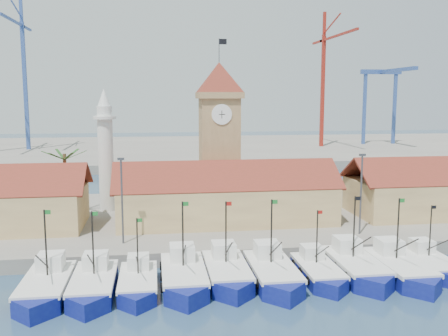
{
  "coord_description": "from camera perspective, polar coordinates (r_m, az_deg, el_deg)",
  "views": [
    {
      "loc": [
        -8.62,
        -39.58,
        16.66
      ],
      "look_at": [
        -0.48,
        18.0,
        8.39
      ],
      "focal_mm": 40.0,
      "sensor_mm": 36.0,
      "label": 1
    }
  ],
  "objects": [
    {
      "name": "crane_blue_near",
      "position": [
        150.98,
        -21.98,
        10.77
      ],
      "size": [
        1.0,
        30.13,
        42.22
      ],
      "color": "#32529B",
      "rests_on": "terminal"
    },
    {
      "name": "boat_4",
      "position": [
        46.1,
        0.39,
        -12.03
      ],
      "size": [
        3.72,
        10.2,
        7.72
      ],
      "color": "navy",
      "rests_on": "ground"
    },
    {
      "name": "terminal",
      "position": [
        150.64,
        -4.72,
        2.1
      ],
      "size": [
        240.0,
        80.0,
        2.0
      ],
      "primitive_type": "cube",
      "color": "gray",
      "rests_on": "ground"
    },
    {
      "name": "gantry",
      "position": [
        162.42,
        17.96,
        8.9
      ],
      "size": [
        13.0,
        22.0,
        23.2
      ],
      "color": "#32529B",
      "rests_on": "terminal"
    },
    {
      "name": "quay",
      "position": [
        66.1,
        -0.31,
        -5.83
      ],
      "size": [
        140.0,
        32.0,
        1.5
      ],
      "primitive_type": "cube",
      "color": "gray",
      "rests_on": "ground"
    },
    {
      "name": "crane_red_right",
      "position": [
        151.49,
        11.49,
        10.7
      ],
      "size": [
        1.0,
        34.72,
        39.32
      ],
      "color": "maroon",
      "rests_on": "terminal"
    },
    {
      "name": "boat_5",
      "position": [
        46.07,
        5.66,
        -12.05
      ],
      "size": [
        3.84,
        10.52,
        7.96
      ],
      "color": "navy",
      "rests_on": "ground"
    },
    {
      "name": "hall_center",
      "position": [
        61.52,
        0.19,
        -3.8
      ],
      "size": [
        27.04,
        10.13,
        7.61
      ],
      "color": "#DBBA78",
      "rests_on": "quay"
    },
    {
      "name": "boat_0",
      "position": [
        45.37,
        -19.72,
        -12.86
      ],
      "size": [
        3.74,
        10.25,
        7.75
      ],
      "color": "navy",
      "rests_on": "ground"
    },
    {
      "name": "ground",
      "position": [
        43.8,
        4.05,
        -14.28
      ],
      "size": [
        400.0,
        400.0,
        0.0
      ],
      "primitive_type": "plane",
      "color": "#1E3D51",
      "rests_on": "ground"
    },
    {
      "name": "palm_tree",
      "position": [
        67.37,
        -17.67,
        -1.19
      ],
      "size": [
        5.6,
        5.03,
        8.39
      ],
      "color": "brown",
      "rests_on": "quay"
    },
    {
      "name": "boat_3",
      "position": [
        45.13,
        -4.6,
        -12.47
      ],
      "size": [
        3.85,
        10.53,
        7.97
      ],
      "color": "navy",
      "rests_on": "ground"
    },
    {
      "name": "boat_1",
      "position": [
        44.73,
        -14.73,
        -12.98
      ],
      "size": [
        3.62,
        9.9,
        7.49
      ],
      "color": "navy",
      "rests_on": "ground"
    },
    {
      "name": "boat_9",
      "position": [
        52.49,
        22.78,
        -10.26
      ],
      "size": [
        3.27,
        8.96,
        6.78
      ],
      "color": "navy",
      "rests_on": "ground"
    },
    {
      "name": "clock_tower",
      "position": [
        66.3,
        -0.55,
        4.03
      ],
      "size": [
        5.8,
        5.8,
        22.7
      ],
      "color": "tan",
      "rests_on": "quay"
    },
    {
      "name": "minaret",
      "position": [
        68.23,
        -13.37,
        2.04
      ],
      "size": [
        3.0,
        3.0,
        16.3
      ],
      "color": "silver",
      "rests_on": "quay"
    },
    {
      "name": "boat_2",
      "position": [
        44.59,
        -9.8,
        -13.01
      ],
      "size": [
        3.24,
        8.88,
        6.72
      ],
      "color": "navy",
      "rests_on": "ground"
    },
    {
      "name": "boat_7",
      "position": [
        48.98,
        14.93,
        -11.06
      ],
      "size": [
        3.83,
        10.49,
        7.94
      ],
      "color": "navy",
      "rests_on": "ground"
    },
    {
      "name": "boat_8",
      "position": [
        49.79,
        19.56,
        -10.95
      ],
      "size": [
        3.77,
        10.33,
        7.82
      ],
      "color": "navy",
      "rests_on": "ground"
    },
    {
      "name": "boat_6",
      "position": [
        47.42,
        10.8,
        -11.72
      ],
      "size": [
        3.26,
        8.94,
        6.76
      ],
      "color": "navy",
      "rests_on": "ground"
    },
    {
      "name": "lamp_posts",
      "position": [
        53.36,
        1.95,
        -2.91
      ],
      "size": [
        80.7,
        0.25,
        9.03
      ],
      "color": "#3F3F44",
      "rests_on": "quay"
    }
  ]
}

